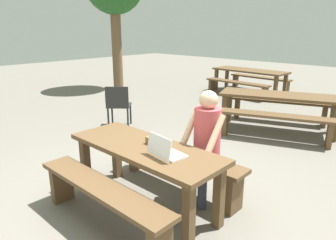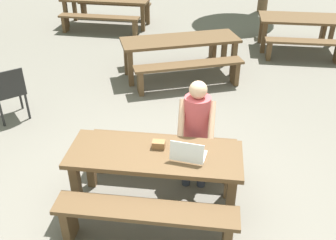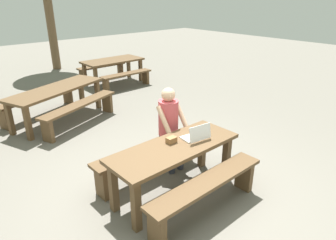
# 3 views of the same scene
# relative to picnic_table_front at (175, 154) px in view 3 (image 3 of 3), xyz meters

# --- Properties ---
(ground_plane) EXTENTS (30.00, 30.00, 0.00)m
(ground_plane) POSITION_rel_picnic_table_front_xyz_m (0.00, 0.00, -0.60)
(ground_plane) COLOR slate
(picnic_table_front) EXTENTS (1.80, 0.67, 0.72)m
(picnic_table_front) POSITION_rel_picnic_table_front_xyz_m (0.00, 0.00, 0.00)
(picnic_table_front) COLOR brown
(picnic_table_front) RESTS_ON ground
(bench_near) EXTENTS (1.76, 0.30, 0.48)m
(bench_near) POSITION_rel_picnic_table_front_xyz_m (0.00, -0.57, -0.24)
(bench_near) COLOR brown
(bench_near) RESTS_ON ground
(bench_far) EXTENTS (1.76, 0.30, 0.48)m
(bench_far) POSITION_rel_picnic_table_front_xyz_m (0.00, 0.57, -0.24)
(bench_far) COLOR brown
(bench_far) RESTS_ON ground
(laptop) EXTENTS (0.37, 0.29, 0.22)m
(laptop) POSITION_rel_picnic_table_front_xyz_m (0.35, -0.05, 0.18)
(laptop) COLOR white
(laptop) RESTS_ON picnic_table_front
(small_pouch) EXTENTS (0.13, 0.09, 0.08)m
(small_pouch) POSITION_rel_picnic_table_front_xyz_m (0.03, 0.10, 0.16)
(small_pouch) COLOR olive
(small_pouch) RESTS_ON picnic_table_front
(person_seated) EXTENTS (0.40, 0.41, 1.28)m
(person_seated) POSITION_rel_picnic_table_front_xyz_m (0.40, 0.53, 0.16)
(person_seated) COLOR #333847
(person_seated) RESTS_ON ground
(picnic_table_mid) EXTENTS (1.74, 0.84, 0.71)m
(picnic_table_mid) POSITION_rel_picnic_table_front_xyz_m (2.33, 5.21, 0.01)
(picnic_table_mid) COLOR brown
(picnic_table_mid) RESTS_ON ground
(bench_mid_south) EXTENTS (1.57, 0.30, 0.43)m
(bench_mid_south) POSITION_rel_picnic_table_front_xyz_m (2.34, 4.53, -0.28)
(bench_mid_south) COLOR brown
(bench_mid_south) RESTS_ON ground
(bench_mid_north) EXTENTS (1.57, 0.30, 0.43)m
(bench_mid_north) POSITION_rel_picnic_table_front_xyz_m (2.33, 5.89, -0.28)
(bench_mid_north) COLOR brown
(bench_mid_north) RESTS_ON ground
(picnic_table_rear) EXTENTS (2.25, 1.41, 0.71)m
(picnic_table_rear) POSITION_rel_picnic_table_front_xyz_m (-0.09, 3.52, 0.01)
(picnic_table_rear) COLOR brown
(picnic_table_rear) RESTS_ON ground
(bench_rear_south) EXTENTS (1.90, 0.96, 0.47)m
(bench_rear_south) POSITION_rel_picnic_table_front_xyz_m (0.13, 2.95, -0.24)
(bench_rear_south) COLOR brown
(bench_rear_south) RESTS_ON ground
(bench_rear_north) EXTENTS (1.90, 0.96, 0.47)m
(bench_rear_north) POSITION_rel_picnic_table_front_xyz_m (-0.30, 4.09, -0.24)
(bench_rear_north) COLOR brown
(bench_rear_north) RESTS_ON ground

